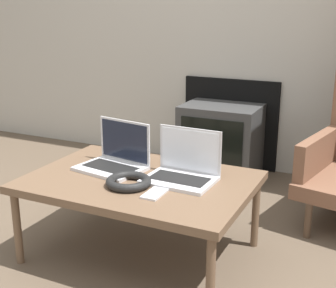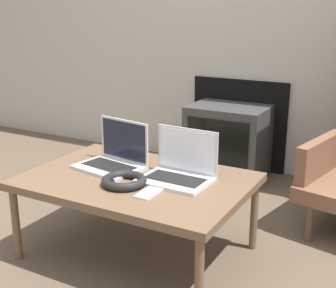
{
  "view_description": "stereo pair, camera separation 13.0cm",
  "coord_description": "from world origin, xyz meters",
  "px_view_note": "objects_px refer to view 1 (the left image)",
  "views": [
    {
      "loc": [
        0.98,
        -1.36,
        1.15
      ],
      "look_at": [
        0.0,
        0.69,
        0.47
      ],
      "focal_mm": 50.0,
      "sensor_mm": 36.0,
      "label": 1
    },
    {
      "loc": [
        1.1,
        -1.3,
        1.15
      ],
      "look_at": [
        0.0,
        0.69,
        0.47
      ],
      "focal_mm": 50.0,
      "sensor_mm": 36.0,
      "label": 2
    }
  ],
  "objects_px": {
    "laptop_right": "(183,169)",
    "tv": "(221,140)",
    "headphones": "(129,182)",
    "phone": "(155,194)",
    "laptop_left": "(116,158)"
  },
  "relations": [
    {
      "from": "headphones",
      "to": "phone",
      "type": "bearing_deg",
      "value": -15.41
    },
    {
      "from": "laptop_left",
      "to": "headphones",
      "type": "xyz_separation_m",
      "value": [
        0.17,
        -0.18,
        -0.03
      ]
    },
    {
      "from": "laptop_left",
      "to": "headphones",
      "type": "distance_m",
      "value": 0.25
    },
    {
      "from": "headphones",
      "to": "phone",
      "type": "height_order",
      "value": "headphones"
    },
    {
      "from": "headphones",
      "to": "laptop_left",
      "type": "bearing_deg",
      "value": 134.48
    },
    {
      "from": "headphones",
      "to": "laptop_right",
      "type": "bearing_deg",
      "value": 44.34
    },
    {
      "from": "laptop_left",
      "to": "phone",
      "type": "height_order",
      "value": "laptop_left"
    },
    {
      "from": "tv",
      "to": "laptop_left",
      "type": "bearing_deg",
      "value": -96.97
    },
    {
      "from": "tv",
      "to": "headphones",
      "type": "bearing_deg",
      "value": -88.48
    },
    {
      "from": "headphones",
      "to": "tv",
      "type": "distance_m",
      "value": 1.33
    },
    {
      "from": "phone",
      "to": "tv",
      "type": "distance_m",
      "value": 1.38
    },
    {
      "from": "headphones",
      "to": "tv",
      "type": "height_order",
      "value": "tv"
    },
    {
      "from": "laptop_right",
      "to": "tv",
      "type": "xyz_separation_m",
      "value": [
        -0.22,
        1.14,
        -0.19
      ]
    },
    {
      "from": "laptop_left",
      "to": "laptop_right",
      "type": "distance_m",
      "value": 0.36
    },
    {
      "from": "phone",
      "to": "headphones",
      "type": "bearing_deg",
      "value": 164.59
    }
  ]
}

